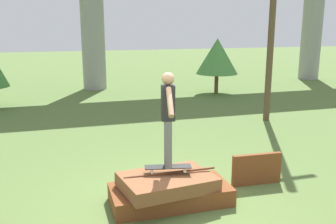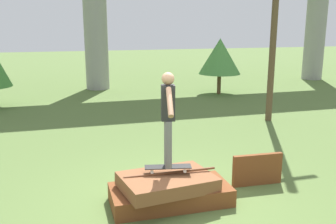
# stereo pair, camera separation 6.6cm
# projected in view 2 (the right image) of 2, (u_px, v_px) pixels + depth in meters

# --- Properties ---
(ground_plane) EXTENTS (80.00, 80.00, 0.00)m
(ground_plane) POSITION_uv_depth(u_px,v_px,m) (170.00, 203.00, 6.54)
(ground_plane) COLOR #567038
(scrap_pile) EXTENTS (2.07, 1.26, 0.58)m
(scrap_pile) POSITION_uv_depth(u_px,v_px,m) (169.00, 190.00, 6.45)
(scrap_pile) COLOR brown
(scrap_pile) RESTS_ON ground_plane
(scrap_plank_loose) EXTENTS (1.00, 0.13, 0.62)m
(scrap_plank_loose) POSITION_uv_depth(u_px,v_px,m) (257.00, 170.00, 7.21)
(scrap_plank_loose) COLOR brown
(scrap_plank_loose) RESTS_ON ground_plane
(skateboard) EXTENTS (0.82, 0.36, 0.09)m
(skateboard) POSITION_uv_depth(u_px,v_px,m) (168.00, 167.00, 6.41)
(skateboard) COLOR black
(skateboard) RESTS_ON scrap_pile
(skater) EXTENTS (0.32, 1.17, 1.62)m
(skater) POSITION_uv_depth(u_px,v_px,m) (168.00, 113.00, 6.19)
(skater) COLOR slate
(skater) RESTS_ON skateboard
(utility_pole) EXTENTS (1.30, 0.20, 7.11)m
(utility_pole) POSITION_uv_depth(u_px,v_px,m) (276.00, 3.00, 11.34)
(utility_pole) COLOR brown
(utility_pole) RESTS_ON ground_plane
(tree_behind_right) EXTENTS (1.85, 1.85, 2.46)m
(tree_behind_right) POSITION_uv_depth(u_px,v_px,m) (220.00, 56.00, 16.46)
(tree_behind_right) COLOR brown
(tree_behind_right) RESTS_ON ground_plane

